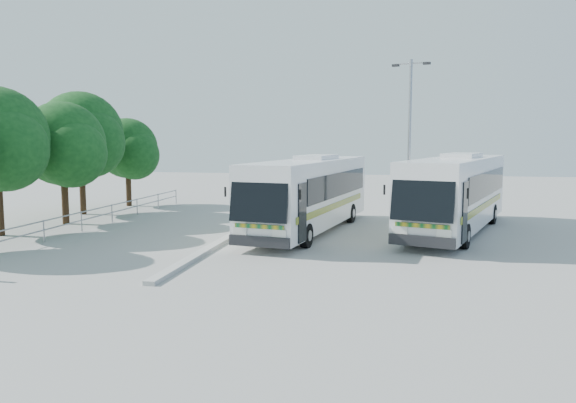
% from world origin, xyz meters
% --- Properties ---
extents(ground, '(100.00, 100.00, 0.00)m').
position_xyz_m(ground, '(0.00, 0.00, 0.00)').
color(ground, gray).
rests_on(ground, ground).
extents(kerb_divider, '(0.40, 16.00, 0.15)m').
position_xyz_m(kerb_divider, '(-2.30, 2.00, 0.07)').
color(kerb_divider, '#B2B2AD').
rests_on(kerb_divider, ground).
extents(railing, '(0.06, 22.00, 1.00)m').
position_xyz_m(railing, '(-10.00, 4.00, 0.74)').
color(railing, gray).
rests_on(railing, ground).
extents(tree_far_c, '(4.97, 4.69, 6.49)m').
position_xyz_m(tree_far_c, '(-12.12, 5.10, 4.26)').
color(tree_far_c, '#382314').
rests_on(tree_far_c, ground).
extents(tree_far_d, '(5.62, 5.30, 7.33)m').
position_xyz_m(tree_far_d, '(-13.31, 8.80, 4.82)').
color(tree_far_d, '#382314').
rests_on(tree_far_d, ground).
extents(tree_far_e, '(4.54, 4.28, 5.92)m').
position_xyz_m(tree_far_e, '(-12.63, 13.30, 3.89)').
color(tree_far_e, '#382314').
rests_on(tree_far_e, ground).
extents(coach_main, '(4.59, 12.91, 3.52)m').
position_xyz_m(coach_main, '(1.00, 5.16, 1.93)').
color(coach_main, white).
rests_on(coach_main, ground).
extents(coach_adjacent, '(6.24, 13.20, 3.61)m').
position_xyz_m(coach_adjacent, '(8.01, 6.35, 1.98)').
color(coach_adjacent, silver).
rests_on(coach_adjacent, ground).
extents(lamppost, '(2.12, 0.91, 8.93)m').
position_xyz_m(lamppost, '(5.79, 10.79, 4.93)').
color(lamppost, '#999CA1').
rests_on(lamppost, ground).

